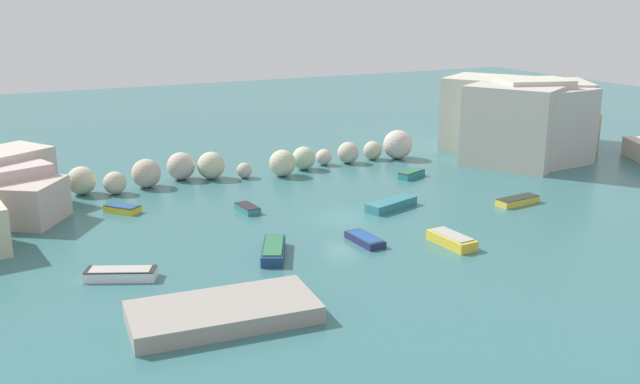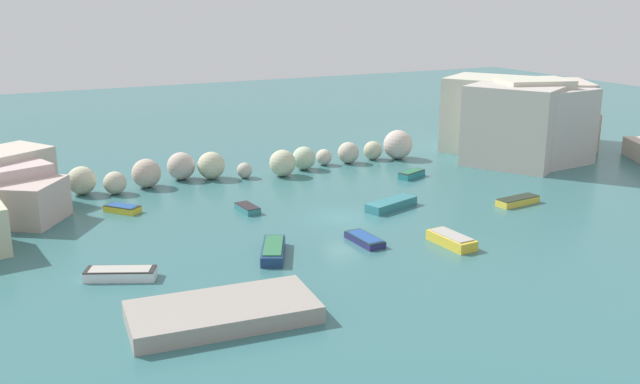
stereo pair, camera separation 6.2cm
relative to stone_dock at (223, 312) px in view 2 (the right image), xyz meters
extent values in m
plane|color=#366C6E|center=(12.87, 11.82, -0.43)|extent=(160.00, 160.00, 0.00)
cube|color=beige|center=(-7.16, 20.80, 1.01)|extent=(6.20, 6.23, 2.89)
cube|color=beige|center=(-8.13, 23.86, 1.42)|extent=(6.32, 7.06, 3.70)
cube|color=beige|center=(41.63, 25.84, 2.90)|extent=(11.89, 11.59, 6.67)
cube|color=beige|center=(41.87, 20.71, 3.16)|extent=(6.93, 7.85, 7.18)
cube|color=beige|center=(37.61, 17.92, 3.06)|extent=(8.30, 5.38, 6.98)
cube|color=beige|center=(36.93, 19.62, 3.44)|extent=(7.19, 6.10, 7.75)
cube|color=beige|center=(46.14, 23.67, 1.45)|extent=(8.50, 8.71, 3.77)
cube|color=beige|center=(36.61, 24.99, 3.24)|extent=(10.17, 10.66, 7.36)
cube|color=beige|center=(40.27, 24.14, 2.87)|extent=(7.90, 7.36, 6.61)
cube|color=#BEB4A9|center=(34.03, 18.96, 3.24)|extent=(8.50, 9.43, 7.34)
cube|color=beige|center=(47.40, 29.39, 0.31)|extent=(8.08, 10.15, 1.49)
sphere|color=beige|center=(-4.96, 26.17, 0.23)|extent=(1.33, 1.33, 1.33)
sphere|color=beige|center=(-2.65, 26.39, 0.68)|extent=(2.24, 2.24, 2.24)
sphere|color=beige|center=(-0.29, 25.34, 0.47)|extent=(1.80, 1.80, 1.80)
sphere|color=#C3AF9B|center=(2.41, 26.24, 0.75)|extent=(2.36, 2.36, 2.36)
sphere|color=#C3B1A5|center=(5.63, 27.47, 0.74)|extent=(2.35, 2.35, 2.35)
sphere|color=beige|center=(8.02, 26.57, 0.73)|extent=(2.34, 2.34, 2.34)
sphere|color=#BBB2A4|center=(10.65, 25.59, 0.23)|extent=(1.33, 1.33, 1.33)
sphere|color=beige|center=(13.84, 24.73, 0.72)|extent=(2.31, 2.31, 2.31)
sphere|color=beige|center=(16.51, 26.09, 0.61)|extent=(2.08, 2.08, 2.08)
sphere|color=beige|center=(18.91, 26.86, 0.30)|extent=(1.47, 1.47, 1.47)
sphere|color=beige|center=(21.27, 26.50, 0.56)|extent=(1.99, 1.99, 1.99)
sphere|color=#BAB998|center=(24.11, 26.83, 0.45)|extent=(1.76, 1.76, 1.76)
sphere|color=beige|center=(26.40, 26.02, 0.95)|extent=(2.77, 2.77, 2.77)
cube|color=gray|center=(0.00, 0.00, 0.00)|extent=(9.35, 5.07, 0.87)
cube|color=yellow|center=(-0.79, 20.19, -0.22)|extent=(2.56, 2.75, 0.43)
cube|color=#29321E|center=(-0.79, 20.19, 0.02)|extent=(2.50, 2.69, 0.06)
cube|color=#234C93|center=(-0.79, 20.19, 0.03)|extent=(2.17, 2.33, 0.08)
cube|color=teal|center=(17.19, 12.30, -0.11)|extent=(4.58, 2.65, 0.64)
cube|color=navy|center=(5.59, 7.07, -0.12)|extent=(2.98, 4.33, 0.62)
cube|color=#2D7047|center=(5.59, 7.07, 0.23)|extent=(2.53, 3.68, 0.08)
cube|color=navy|center=(11.70, 6.64, -0.25)|extent=(1.37, 3.16, 0.37)
cube|color=#1A2C2F|center=(11.70, 6.64, -0.03)|extent=(1.34, 3.10, 0.06)
cube|color=#234C93|center=(11.70, 6.64, -0.02)|extent=(1.16, 2.68, 0.08)
cube|color=teal|center=(7.38, 16.25, -0.22)|extent=(1.25, 2.42, 0.43)
cube|color=#292528|center=(7.38, 16.25, 0.02)|extent=(1.23, 2.37, 0.06)
cube|color=white|center=(-3.42, 7.47, -0.17)|extent=(4.09, 2.78, 0.53)
cube|color=#272825|center=(-3.42, 7.47, 0.13)|extent=(4.01, 2.73, 0.06)
cube|color=#ADA89E|center=(-3.42, 7.47, 0.14)|extent=(3.48, 2.37, 0.08)
cube|color=gold|center=(26.29, 9.01, -0.19)|extent=(3.67, 1.52, 0.48)
cube|color=#273124|center=(26.29, 9.01, 0.08)|extent=(3.60, 1.49, 0.06)
cube|color=teal|center=(23.60, 19.33, -0.19)|extent=(2.86, 1.98, 0.49)
cube|color=#27282E|center=(23.60, 19.33, 0.09)|extent=(2.81, 1.94, 0.06)
cube|color=#2D7047|center=(23.60, 19.33, 0.10)|extent=(2.43, 1.68, 0.08)
cube|color=yellow|center=(16.39, 3.85, -0.12)|extent=(1.59, 3.50, 0.63)
cube|color=#ADA89E|center=(16.39, 3.85, 0.24)|extent=(1.35, 2.98, 0.08)
camera|label=1|loc=(-9.82, -30.38, 14.88)|focal=39.95mm
camera|label=2|loc=(-9.76, -30.41, 14.88)|focal=39.95mm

